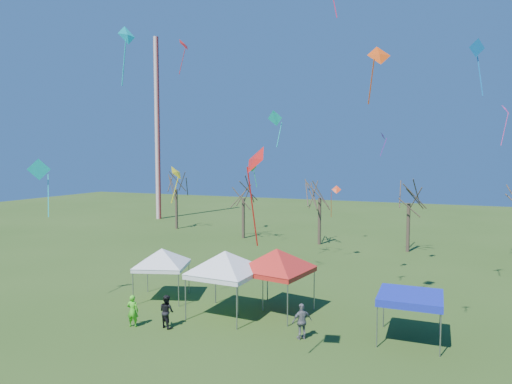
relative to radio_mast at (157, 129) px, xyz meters
The scene contains 25 objects.
ground 45.78m from the radio_mast, 50.53° to the right, with size 140.00×140.00×0.00m, color #2E4C18.
radio_mast is the anchor object (origin of this frame).
tree_0 11.45m from the radio_mast, 42.77° to the right, with size 3.83×3.83×8.44m.
tree_1 20.72m from the radio_mast, 28.48° to the right, with size 3.42×3.42×7.54m.
tree_2 28.08m from the radio_mast, 20.57° to the right, with size 3.71×3.71×8.18m.
tree_3 36.04m from the radio_mast, 16.31° to the right, with size 3.59×3.59×7.91m.
tent_white_west 38.23m from the radio_mast, 55.06° to the right, with size 3.90×3.90×3.62m.
tent_white_mid 41.84m from the radio_mast, 50.36° to the right, with size 4.70×4.70×4.15m.
tent_red 42.29m from the radio_mast, 46.38° to the right, with size 4.66×4.66×4.18m.
tent_blue 48.55m from the radio_mast, 41.21° to the right, with size 2.92×2.92×2.27m.
person_green 42.99m from the radio_mast, 57.21° to the right, with size 0.60×0.40×1.65m, color #48D622.
person_grey 46.67m from the radio_mast, 46.87° to the right, with size 1.02×0.42×1.73m, color slate.
person_dark 43.43m from the radio_mast, 54.86° to the right, with size 0.82×0.64×1.69m, color black.
kite_11 31.74m from the radio_mast, 38.85° to the right, with size 1.40×0.89×2.87m.
kite_2 20.48m from the radio_mast, 47.22° to the right, with size 1.09×1.51×3.55m.
kite_19 34.89m from the radio_mast, 22.91° to the right, with size 0.66×0.87×2.10m.
kite_14 38.01m from the radio_mast, 65.34° to the right, with size 1.19×1.17×3.33m.
kite_12 43.36m from the radio_mast, 18.40° to the right, with size 0.90×1.16×3.20m.
kite_17 45.68m from the radio_mast, 32.61° to the right, with size 0.98×0.84×3.21m.
kite_27 48.09m from the radio_mast, 44.45° to the right, with size 1.17×1.00×2.45m.
kite_13 22.56m from the radio_mast, 30.31° to the right, with size 0.92×0.97×2.55m.
kite_8 37.09m from the radio_mast, 57.83° to the right, with size 0.78×1.26×3.49m.
kite_22 33.58m from the radio_mast, 29.35° to the right, with size 0.94×0.85×2.72m.
kite_5 49.31m from the radio_mast, 51.33° to the right, with size 1.33×1.29×3.71m.
kite_1 38.61m from the radio_mast, 53.72° to the right, with size 0.76×1.04×2.19m.
Camera 1 is at (9.02, -19.43, 8.74)m, focal length 32.00 mm.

